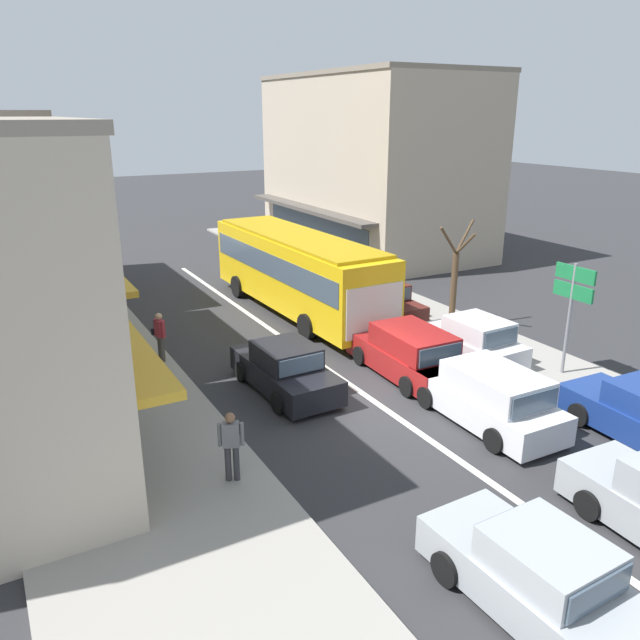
% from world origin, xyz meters
% --- Properties ---
extents(ground_plane, '(140.00, 140.00, 0.00)m').
position_xyz_m(ground_plane, '(0.00, 0.00, 0.00)').
color(ground_plane, '#2D2D30').
extents(lane_centre_line, '(0.20, 28.00, 0.01)m').
position_xyz_m(lane_centre_line, '(0.00, 4.00, 0.00)').
color(lane_centre_line, silver).
rests_on(lane_centre_line, ground).
extents(sidewalk_left, '(5.20, 44.00, 0.14)m').
position_xyz_m(sidewalk_left, '(-6.80, 6.00, 0.07)').
color(sidewalk_left, gray).
rests_on(sidewalk_left, ground).
extents(kerb_right, '(2.80, 44.00, 0.12)m').
position_xyz_m(kerb_right, '(6.20, 6.00, 0.06)').
color(kerb_right, gray).
rests_on(kerb_right, ground).
extents(building_right_far, '(8.78, 13.92, 9.93)m').
position_xyz_m(building_right_far, '(11.48, 17.41, 4.96)').
color(building_right_far, '#B2A38E').
rests_on(building_right_far, ground).
extents(city_bus, '(2.92, 10.91, 3.23)m').
position_xyz_m(city_bus, '(1.88, 8.25, 1.88)').
color(city_bus, yellow).
rests_on(city_bus, ground).
extents(sedan_queue_far_back, '(2.00, 4.25, 1.47)m').
position_xyz_m(sedan_queue_far_back, '(-2.04, -8.13, 0.66)').
color(sedan_queue_far_back, '#9EA3A8').
rests_on(sedan_queue_far_back, ground).
extents(wagon_adjacent_lane_lead, '(2.04, 4.55, 1.58)m').
position_xyz_m(wagon_adjacent_lane_lead, '(1.94, 0.82, 0.75)').
color(wagon_adjacent_lane_lead, maroon).
rests_on(wagon_adjacent_lane_lead, ground).
extents(wagon_adjacent_lane_trail, '(1.99, 4.53, 1.58)m').
position_xyz_m(wagon_adjacent_lane_trail, '(1.90, -2.71, 0.75)').
color(wagon_adjacent_lane_trail, silver).
rests_on(wagon_adjacent_lane_trail, ground).
extents(sedan_queue_gap_filler, '(1.99, 4.25, 1.47)m').
position_xyz_m(sedan_queue_gap_filler, '(-1.89, 1.68, 0.66)').
color(sedan_queue_gap_filler, black).
rests_on(sedan_queue_gap_filler, ground).
extents(parked_hatchback_kerb_second, '(1.89, 3.74, 1.54)m').
position_xyz_m(parked_hatchback_kerb_second, '(4.47, 0.72, 0.71)').
color(parked_hatchback_kerb_second, silver).
rests_on(parked_hatchback_kerb_second, ground).
extents(parked_sedan_kerb_third, '(1.99, 4.25, 1.47)m').
position_xyz_m(parked_sedan_kerb_third, '(4.48, 6.07, 0.66)').
color(parked_sedan_kerb_third, '#561E19').
rests_on(parked_sedan_kerb_third, ground).
extents(parked_sedan_kerb_rear, '(1.97, 4.24, 1.47)m').
position_xyz_m(parked_sedan_kerb_rear, '(4.60, 12.25, 0.66)').
color(parked_sedan_kerb_rear, '#9EA3A8').
rests_on(parked_sedan_kerb_rear, ground).
extents(traffic_light_downstreet, '(0.32, 0.24, 4.20)m').
position_xyz_m(traffic_light_downstreet, '(-4.17, 19.19, 2.85)').
color(traffic_light_downstreet, gray).
rests_on(traffic_light_downstreet, ground).
extents(directional_road_sign, '(0.10, 1.40, 3.60)m').
position_xyz_m(directional_road_sign, '(6.15, -1.55, 2.70)').
color(directional_road_sign, gray).
rests_on(directional_road_sign, ground).
extents(street_tree_right, '(1.59, 1.82, 4.09)m').
position_xyz_m(street_tree_right, '(6.21, 3.79, 1.89)').
color(street_tree_right, brown).
rests_on(street_tree_right, ground).
extents(pedestrian_with_handbag_near, '(0.35, 0.65, 1.63)m').
position_xyz_m(pedestrian_with_handbag_near, '(-4.55, 5.43, 1.07)').
color(pedestrian_with_handbag_near, '#4C4742').
rests_on(pedestrian_with_handbag_near, sidewalk_left).
extents(pedestrian_browsing_midblock, '(0.53, 0.35, 1.63)m').
position_xyz_m(pedestrian_browsing_midblock, '(-5.07, -2.22, 1.07)').
color(pedestrian_browsing_midblock, '#333338').
rests_on(pedestrian_browsing_midblock, sidewalk_left).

